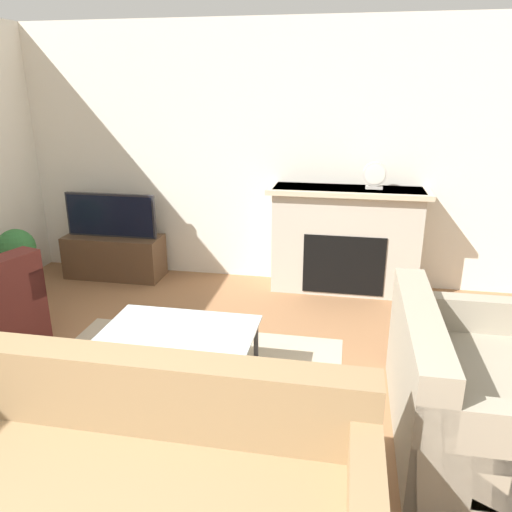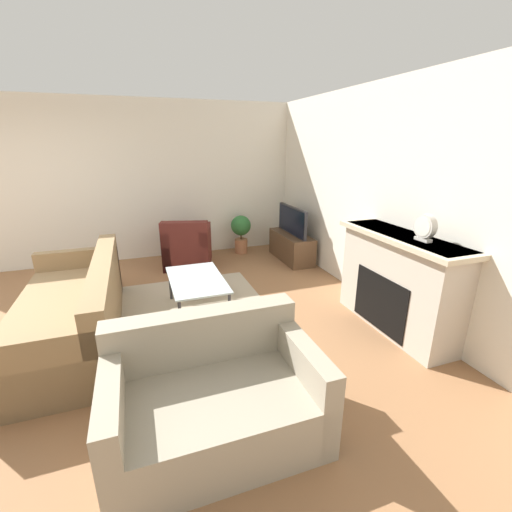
{
  "view_description": "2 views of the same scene",
  "coord_description": "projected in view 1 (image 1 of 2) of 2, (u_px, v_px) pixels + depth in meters",
  "views": [
    {
      "loc": [
        1.06,
        -0.8,
        2.06
      ],
      "look_at": [
        0.4,
        2.74,
        0.82
      ],
      "focal_mm": 35.0,
      "sensor_mm": 36.0,
      "label": 1
    },
    {
      "loc": [
        3.8,
        1.59,
        2.01
      ],
      "look_at": [
        0.45,
        2.77,
        0.82
      ],
      "focal_mm": 24.0,
      "sensor_mm": 36.0,
      "label": 2
    }
  ],
  "objects": [
    {
      "name": "area_rug",
      "position": [
        181.0,
        386.0,
        3.6
      ],
      "size": [
        2.26,
        1.83,
        0.0
      ],
      "color": "#B7A88E",
      "rests_on": "ground_plane"
    },
    {
      "name": "tv_stand",
      "position": [
        115.0,
        256.0,
        5.61
      ],
      "size": [
        1.08,
        0.42,
        0.47
      ],
      "color": "brown",
      "rests_on": "ground_plane"
    },
    {
      "name": "mantel_clock",
      "position": [
        375.0,
        175.0,
        4.88
      ],
      "size": [
        0.24,
        0.07,
        0.27
      ],
      "color": "beige",
      "rests_on": "fireplace"
    },
    {
      "name": "couch_loveseat",
      "position": [
        467.0,
        395.0,
        3.01
      ],
      "size": [
        0.93,
        1.43,
        0.82
      ],
      "rotation": [
        0.0,
        0.0,
        1.57
      ],
      "color": "#9E937F",
      "rests_on": "ground_plane"
    },
    {
      "name": "coffee_table",
      "position": [
        180.0,
        334.0,
        3.5
      ],
      "size": [
        1.06,
        0.63,
        0.45
      ],
      "color": "#333338",
      "rests_on": "ground_plane"
    },
    {
      "name": "tv",
      "position": [
        111.0,
        215.0,
        5.46
      ],
      "size": [
        1.02,
        0.06,
        0.48
      ],
      "color": "#232328",
      "rests_on": "tv_stand"
    },
    {
      "name": "fireplace",
      "position": [
        345.0,
        238.0,
        5.13
      ],
      "size": [
        1.6,
        0.48,
        1.09
      ],
      "color": "#BCB2A3",
      "rests_on": "ground_plane"
    },
    {
      "name": "couch_sectional",
      "position": [
        111.0,
        497.0,
        2.27
      ],
      "size": [
        2.38,
        1.0,
        0.82
      ],
      "color": "#8C704C",
      "rests_on": "ground_plane"
    },
    {
      "name": "wall_back",
      "position": [
        249.0,
        156.0,
        5.29
      ],
      "size": [
        7.95,
        0.06,
        2.7
      ],
      "color": "silver",
      "rests_on": "ground_plane"
    },
    {
      "name": "potted_plant",
      "position": [
        18.0,
        256.0,
        4.98
      ],
      "size": [
        0.37,
        0.37,
        0.72
      ],
      "color": "#AD704C",
      "rests_on": "ground_plane"
    }
  ]
}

